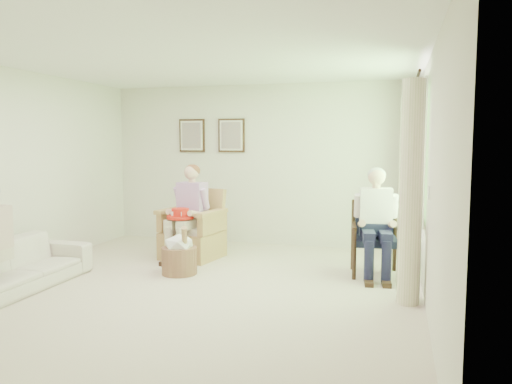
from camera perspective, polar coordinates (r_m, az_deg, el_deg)
floor at (r=5.80m, az=-7.18°, el=-11.06°), size 5.50×5.50×0.00m
back_wall at (r=8.17m, az=0.26°, el=3.12°), size 5.00×0.04×2.60m
front_wall at (r=3.24m, az=-26.83°, el=-1.48°), size 5.00×0.04×2.60m
left_wall at (r=6.94m, az=-26.70°, el=2.05°), size 0.04×5.50×2.60m
right_wall at (r=5.13m, az=19.28°, el=1.26°), size 0.04×5.50×2.60m
ceiling at (r=5.63m, az=-7.52°, el=15.17°), size 5.00×5.50×0.02m
window at (r=6.32m, az=18.39°, el=4.65°), size 0.13×2.50×1.63m
curtain_left at (r=5.36m, az=17.27°, el=-0.12°), size 0.34×0.34×2.30m
curtain_right at (r=7.31m, az=16.90°, el=1.39°), size 0.34×0.34×2.30m
framed_print_left at (r=8.50m, az=-7.34°, el=6.41°), size 0.45×0.05×0.55m
framed_print_right at (r=8.25m, az=-2.84°, el=6.48°), size 0.45×0.05×0.55m
wicker_armchair at (r=7.31m, az=-7.17°, el=-5.02°), size 0.77×0.77×0.99m
wood_armchair at (r=6.53m, az=13.52°, el=-4.84°), size 0.58×0.55×0.90m
sofa at (r=6.34m, az=-25.73°, el=-7.59°), size 1.88×0.73×0.55m
person_wicker at (r=7.12m, az=-7.63°, el=-1.60°), size 0.40×0.63×1.33m
person_dark at (r=6.33m, az=13.52°, el=-2.61°), size 0.40×0.63×1.33m
red_hat at (r=6.96m, az=-8.64°, el=-2.58°), size 0.37×0.37×0.14m
hatbox at (r=6.44m, az=-8.75°, el=-7.04°), size 0.46×0.46×0.66m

